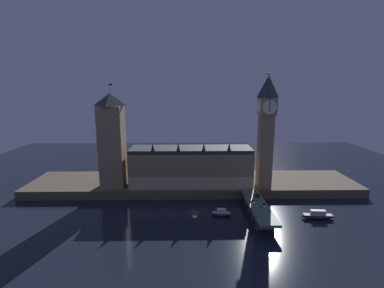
% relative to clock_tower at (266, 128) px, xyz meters
% --- Properties ---
extents(ground_plane, '(400.00, 400.00, 0.00)m').
position_rel_clock_tower_xyz_m(ground_plane, '(-44.88, -25.63, -43.55)').
color(ground_plane, black).
extents(embankment, '(220.00, 42.00, 5.76)m').
position_rel_clock_tower_xyz_m(embankment, '(-44.88, 13.37, -40.67)').
color(embankment, brown).
rests_on(embankment, ground_plane).
extents(parliament_hall, '(78.15, 21.92, 29.31)m').
position_rel_clock_tower_xyz_m(parliament_hall, '(-46.59, 5.66, -25.63)').
color(parliament_hall, '#8E7A56').
rests_on(parliament_hall, embankment).
extents(clock_tower, '(10.25, 10.36, 71.34)m').
position_rel_clock_tower_xyz_m(clock_tower, '(0.00, 0.00, 0.00)').
color(clock_tower, '#8E7A56').
rests_on(clock_tower, embankment).
extents(victoria_tower, '(14.90, 14.90, 65.18)m').
position_rel_clock_tower_xyz_m(victoria_tower, '(-96.35, 3.17, -8.07)').
color(victoria_tower, '#8E7A56').
rests_on(victoria_tower, embankment).
extents(bridge, '(10.23, 46.00, 6.57)m').
position_rel_clock_tower_xyz_m(bridge, '(-10.77, -30.63, -39.22)').
color(bridge, '#476656').
rests_on(bridge, ground_plane).
extents(car_northbound_lead, '(1.96, 3.85, 1.39)m').
position_rel_clock_tower_xyz_m(car_northbound_lead, '(-13.02, -27.75, -36.34)').
color(car_northbound_lead, white).
rests_on(car_northbound_lead, bridge).
extents(car_southbound_lead, '(2.00, 3.87, 1.45)m').
position_rel_clock_tower_xyz_m(car_southbound_lead, '(-8.52, -33.02, -36.31)').
color(car_southbound_lead, silver).
rests_on(car_southbound_lead, bridge).
extents(car_southbound_trail, '(2.08, 4.66, 1.40)m').
position_rel_clock_tower_xyz_m(car_southbound_trail, '(-8.52, -18.66, -36.33)').
color(car_southbound_trail, black).
rests_on(car_southbound_trail, bridge).
extents(street_lamp_near, '(1.34, 0.60, 6.25)m').
position_rel_clock_tower_xyz_m(street_lamp_near, '(-15.67, -45.35, -33.08)').
color(street_lamp_near, '#2D3333').
rests_on(street_lamp_near, bridge).
extents(boat_upstream, '(11.15, 5.04, 4.11)m').
position_rel_clock_tower_xyz_m(boat_upstream, '(-30.50, -30.16, -42.05)').
color(boat_upstream, '#1E2842').
rests_on(boat_upstream, ground_plane).
extents(boat_downstream, '(17.17, 5.21, 4.76)m').
position_rel_clock_tower_xyz_m(boat_downstream, '(20.16, -34.19, -41.82)').
color(boat_downstream, '#1E2842').
rests_on(boat_downstream, ground_plane).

